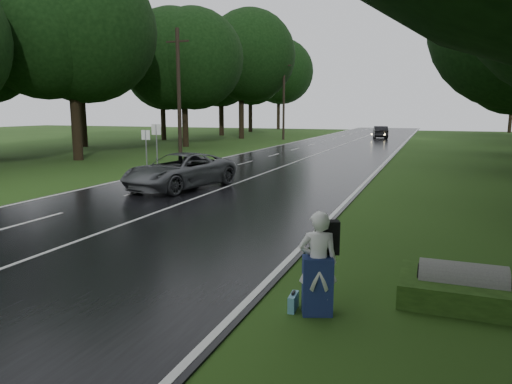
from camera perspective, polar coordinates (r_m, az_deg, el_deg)
ground at (r=13.15m, az=-22.75°, el=-6.41°), size 160.00×160.00×0.00m
road at (r=30.57m, az=3.91°, el=3.32°), size 12.00×140.00×0.04m
lane_center at (r=30.57m, az=3.91°, el=3.37°), size 0.12×140.00×0.01m
grey_car at (r=21.43m, az=-9.28°, el=2.57°), size 3.81×6.11×1.58m
far_car at (r=61.54m, az=14.94°, el=7.07°), size 2.44×4.91×1.55m
hitchhiker at (r=8.24m, az=7.63°, el=-9.03°), size 0.79×0.75×1.85m
suitcase at (r=8.59m, az=4.58°, el=-13.24°), size 0.15×0.42×0.29m
culvert at (r=9.74m, az=23.66°, el=-12.16°), size 1.52×0.76×0.76m
utility_pole_mid at (r=34.80m, az=-9.18°, el=3.99°), size 1.80×0.28×9.24m
utility_pole_far at (r=57.68m, az=3.35°, el=6.41°), size 1.80×0.28×9.81m
road_sign_a at (r=28.85m, az=-13.15°, el=2.65°), size 0.57×0.10×2.38m
road_sign_b at (r=29.79m, az=-11.93°, el=2.92°), size 0.65×0.10×2.69m
tree_left_d at (r=36.07m, az=-20.84°, el=3.67°), size 10.17×10.17×15.90m
tree_left_e at (r=46.83m, az=-8.57°, el=5.50°), size 9.18×9.18×14.35m
tree_left_f at (r=59.89m, az=-1.78°, el=6.55°), size 11.54×11.54×18.04m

